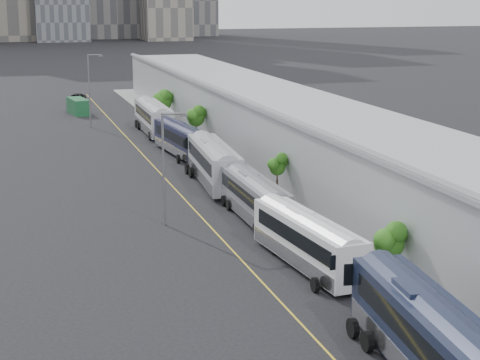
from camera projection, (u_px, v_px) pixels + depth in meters
name	position (u px, v px, depth m)	size (l,w,h in m)	color
sidewalk	(300.00, 193.00, 72.59)	(10.00, 170.00, 0.12)	gray
lane_line	(187.00, 202.00, 69.66)	(0.12, 160.00, 0.02)	gold
depot	(341.00, 153.00, 72.93)	(12.45, 160.40, 7.20)	gray
bus_1	(429.00, 345.00, 37.11)	(4.24, 14.23, 4.10)	#161D33
bus_2	(308.00, 245.00, 52.59)	(3.55, 12.41, 3.58)	white
bus_3	(254.00, 201.00, 63.98)	(2.72, 12.11, 3.53)	slate
bus_4	(214.00, 167.00, 75.55)	(3.78, 14.02, 4.05)	#A1A5AB
bus_5	(180.00, 142.00, 89.66)	(3.60, 12.38, 3.57)	#161731
bus_6	(154.00, 120.00, 103.60)	(3.07, 13.91, 4.05)	silver
tree_1	(389.00, 240.00, 49.16)	(1.88, 1.88, 3.86)	black
tree_2	(277.00, 166.00, 69.14)	(1.42, 1.42, 3.94)	black
tree_3	(196.00, 115.00, 95.47)	(2.08, 2.08, 4.57)	black
tree_4	(162.00, 99.00, 113.10)	(2.65, 2.65, 4.53)	black
street_lamp_near	(166.00, 161.00, 61.53)	(2.04, 0.22, 8.82)	#59595E
street_lamp_far	(90.00, 86.00, 107.14)	(2.04, 0.22, 9.86)	#59595E
shipping_container	(78.00, 106.00, 120.44)	(2.18, 6.01, 2.34)	#164727
suv	(78.00, 99.00, 132.61)	(2.53, 5.49, 1.53)	black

